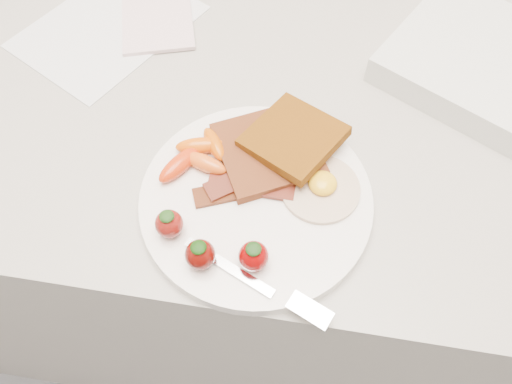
# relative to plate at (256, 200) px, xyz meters

# --- Properties ---
(counter) EXTENTS (2.00, 0.60, 0.90)m
(counter) POSITION_rel_plate_xyz_m (-0.02, 0.17, -0.46)
(counter) COLOR gray
(counter) RESTS_ON ground
(plate) EXTENTS (0.27, 0.27, 0.02)m
(plate) POSITION_rel_plate_xyz_m (0.00, 0.00, 0.00)
(plate) COLOR white
(plate) RESTS_ON counter
(toast_lower) EXTENTS (0.15, 0.15, 0.01)m
(toast_lower) POSITION_rel_plate_xyz_m (0.00, 0.06, 0.02)
(toast_lower) COLOR #351908
(toast_lower) RESTS_ON plate
(toast_upper) EXTENTS (0.14, 0.14, 0.02)m
(toast_upper) POSITION_rel_plate_xyz_m (0.03, 0.08, 0.03)
(toast_upper) COLOR #371805
(toast_upper) RESTS_ON toast_lower
(fried_egg) EXTENTS (0.10, 0.10, 0.02)m
(fried_egg) POSITION_rel_plate_xyz_m (0.07, 0.02, 0.01)
(fried_egg) COLOR silver
(fried_egg) RESTS_ON plate
(bacon_strips) EXTENTS (0.12, 0.09, 0.01)m
(bacon_strips) POSITION_rel_plate_xyz_m (-0.02, 0.01, 0.01)
(bacon_strips) COLOR black
(bacon_strips) RESTS_ON plate
(baby_carrots) EXTENTS (0.09, 0.09, 0.02)m
(baby_carrots) POSITION_rel_plate_xyz_m (-0.08, 0.04, 0.02)
(baby_carrots) COLOR #D45306
(baby_carrots) RESTS_ON plate
(strawberries) EXTENTS (0.13, 0.06, 0.04)m
(strawberries) POSITION_rel_plate_xyz_m (-0.04, -0.08, 0.03)
(strawberries) COLOR maroon
(strawberries) RESTS_ON plate
(fork) EXTENTS (0.17, 0.08, 0.00)m
(fork) POSITION_rel_plate_xyz_m (0.03, -0.11, 0.01)
(fork) COLOR silver
(fork) RESTS_ON plate
(paper_sheet) EXTENTS (0.28, 0.31, 0.00)m
(paper_sheet) POSITION_rel_plate_xyz_m (-0.27, 0.26, -0.01)
(paper_sheet) COLOR silver
(paper_sheet) RESTS_ON counter
(notepad) EXTENTS (0.14, 0.17, 0.01)m
(notepad) POSITION_rel_plate_xyz_m (-0.20, 0.29, -0.00)
(notepad) COLOR beige
(notepad) RESTS_ON paper_sheet
(appliance) EXTENTS (0.35, 0.33, 0.04)m
(appliance) POSITION_rel_plate_xyz_m (0.29, 0.25, 0.01)
(appliance) COLOR beige
(appliance) RESTS_ON counter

